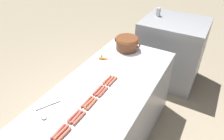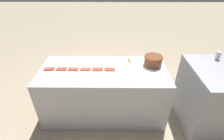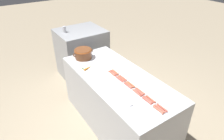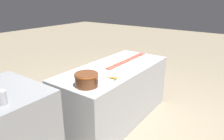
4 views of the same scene
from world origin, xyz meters
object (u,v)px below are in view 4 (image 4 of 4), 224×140
(hot_dog_12, at_px, (139,54))
(carrot, at_px, (111,78))
(hot_dog_14, at_px, (128,59))
(serving_spoon, at_px, (146,61))
(hot_dog_0, at_px, (142,55))
(hot_dog_9, at_px, (124,62))
(hot_dog_13, at_px, (134,56))
(hot_dog_1, at_px, (137,57))
(hot_dog_8, at_px, (130,59))
(hot_dog_7, at_px, (135,57))
(hot_dog_17, at_px, (109,67))
(hot_dog_15, at_px, (123,61))
(hot_dog_6, at_px, (141,54))
(hot_dog_3, at_px, (126,62))
(soda_can, at_px, (3,98))
(hot_dog_5, at_px, (113,68))
(bean_pot, at_px, (86,79))
(hot_dog_16, at_px, (116,64))
(hot_dog_10, at_px, (118,65))
(hot_dog_2, at_px, (132,59))
(hot_dog_4, at_px, (119,65))
(hot_dog_11, at_px, (111,68))
(back_cabinet, at_px, (3,138))

(hot_dog_12, xyz_separation_m, carrot, (-0.28, 1.26, 0.00))
(hot_dog_14, xyz_separation_m, serving_spoon, (-0.29, -0.09, -0.00))
(hot_dog_0, distance_m, hot_dog_9, 0.56)
(carrot, bearing_deg, hot_dog_0, -80.32)
(hot_dog_13, xyz_separation_m, serving_spoon, (-0.29, 0.10, -0.00))
(hot_dog_1, distance_m, hot_dog_8, 0.18)
(hot_dog_1, bearing_deg, hot_dog_7, 8.38)
(hot_dog_17, bearing_deg, hot_dog_15, -90.35)
(hot_dog_6, xyz_separation_m, hot_dog_13, (0.03, 0.18, 0.00))
(hot_dog_3, relative_size, soda_can, 1.32)
(hot_dog_7, relative_size, hot_dog_15, 1.00)
(hot_dog_13, bearing_deg, hot_dog_5, 94.95)
(bean_pot, bearing_deg, hot_dog_17, -75.38)
(carrot, bearing_deg, bean_pot, 73.96)
(serving_spoon, bearing_deg, hot_dog_5, 70.99)
(hot_dog_0, distance_m, hot_dog_16, 0.74)
(hot_dog_10, relative_size, hot_dog_15, 1.00)
(hot_dog_13, xyz_separation_m, soda_can, (-0.10, 2.36, 0.20))
(serving_spoon, height_order, soda_can, soda_can)
(hot_dog_13, height_order, hot_dog_17, same)
(hot_dog_10, xyz_separation_m, soda_can, (-0.08, 1.80, 0.20))
(hot_dog_0, relative_size, hot_dog_2, 1.00)
(hot_dog_4, distance_m, hot_dog_11, 0.19)
(hot_dog_14, relative_size, serving_spoon, 0.65)
(hot_dog_10, height_order, serving_spoon, hot_dog_10)
(hot_dog_0, distance_m, hot_dog_14, 0.38)
(hot_dog_8, bearing_deg, bean_pot, 96.85)
(hot_dog_6, distance_m, hot_dog_9, 0.56)
(hot_dog_3, distance_m, hot_dog_5, 0.37)
(hot_dog_10, height_order, hot_dog_15, same)
(hot_dog_10, bearing_deg, hot_dog_2, -94.66)
(hot_dog_1, distance_m, hot_dog_6, 0.19)
(serving_spoon, bearing_deg, hot_dog_1, -22.38)
(back_cabinet, bearing_deg, hot_dog_9, -96.76)
(hot_dog_4, distance_m, hot_dog_16, 0.06)
(hot_dog_1, xyz_separation_m, carrot, (-0.22, 1.07, 0.00))
(hot_dog_15, relative_size, hot_dog_17, 1.00)
(hot_dog_3, xyz_separation_m, carrot, (-0.22, 0.70, 0.00))
(hot_dog_0, xyz_separation_m, hot_dog_3, (0.00, 0.56, 0.00))
(hot_dog_11, bearing_deg, bean_pot, 102.23)
(hot_dog_13, xyz_separation_m, hot_dog_17, (0.00, 0.74, 0.00))
(hot_dog_3, xyz_separation_m, hot_dog_12, (0.06, -0.56, 0.00))
(hot_dog_13, height_order, soda_can, soda_can)
(hot_dog_6, bearing_deg, bean_pot, 95.19)
(hot_dog_2, xyz_separation_m, hot_dog_7, (0.03, -0.18, 0.00))
(hot_dog_0, bearing_deg, hot_dog_15, 83.71)
(back_cabinet, relative_size, hot_dog_5, 6.28)
(hot_dog_14, bearing_deg, hot_dog_17, 90.12)
(hot_dog_2, xyz_separation_m, hot_dog_8, (0.03, -0.00, 0.00))
(hot_dog_12, relative_size, hot_dog_13, 1.00)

